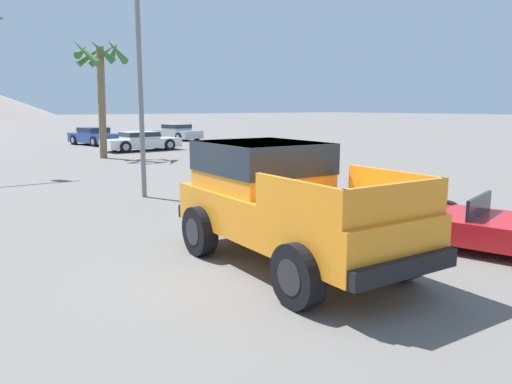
{
  "coord_description": "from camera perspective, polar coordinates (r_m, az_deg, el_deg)",
  "views": [
    {
      "loc": [
        -4.95,
        -6.49,
        2.58
      ],
      "look_at": [
        0.15,
        0.51,
        1.1
      ],
      "focal_mm": 35.0,
      "sensor_mm": 36.0,
      "label": 1
    }
  ],
  "objects": [
    {
      "name": "ground_plane",
      "position": [
        8.56,
        1.24,
        -7.83
      ],
      "size": [
        320.0,
        320.0,
        0.0
      ],
      "primitive_type": "plane",
      "color": "slate"
    },
    {
      "name": "parked_car_blue",
      "position": [
        35.72,
        -17.99,
        6.11
      ],
      "size": [
        2.59,
        4.33,
        1.19
      ],
      "rotation": [
        0.0,
        0.0,
        3.37
      ],
      "color": "#334C9E",
      "rests_on": "ground_plane"
    },
    {
      "name": "orange_pickup_truck",
      "position": [
        8.26,
        2.85,
        -0.49
      ],
      "size": [
        2.41,
        4.86,
        1.98
      ],
      "rotation": [
        0.0,
        0.0,
        -0.05
      ],
      "color": "orange",
      "rests_on": "ground_plane"
    },
    {
      "name": "parked_car_white",
      "position": [
        30.41,
        -13.02,
        5.73
      ],
      "size": [
        4.58,
        2.04,
        1.13
      ],
      "rotation": [
        0.0,
        0.0,
        4.75
      ],
      "color": "white",
      "rests_on": "ground_plane"
    },
    {
      "name": "red_convertible_car",
      "position": [
        9.98,
        26.62,
        -3.95
      ],
      "size": [
        2.75,
        4.44,
        0.98
      ],
      "rotation": [
        0.0,
        0.0,
        0.27
      ],
      "color": "red",
      "rests_on": "ground_plane"
    },
    {
      "name": "parked_car_silver",
      "position": [
        39.5,
        -8.98,
        6.8
      ],
      "size": [
        2.59,
        4.31,
        1.24
      ],
      "rotation": [
        0.0,
        0.0,
        3.34
      ],
      "color": "#B7BABF",
      "rests_on": "ground_plane"
    },
    {
      "name": "street_lamp_post",
      "position": [
        14.7,
        -13.3,
        17.05
      ],
      "size": [
        0.9,
        0.24,
        7.49
      ],
      "color": "slate",
      "rests_on": "ground_plane"
    },
    {
      "name": "palm_tree_leaning",
      "position": [
        26.45,
        -17.39,
        13.3
      ],
      "size": [
        2.85,
        2.75,
        5.86
      ],
      "color": "brown",
      "rests_on": "ground_plane"
    }
  ]
}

